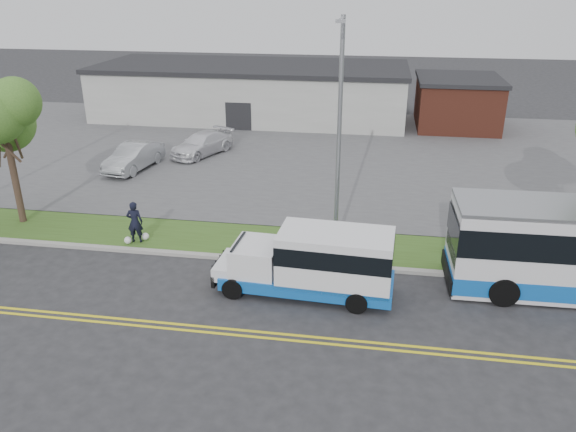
% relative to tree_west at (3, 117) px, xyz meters
% --- Properties ---
extents(ground, '(140.00, 140.00, 0.00)m').
position_rel_tree_west_xyz_m(ground, '(12.00, -3.20, -5.12)').
color(ground, '#28282B').
rests_on(ground, ground).
extents(lane_line_north, '(70.00, 0.12, 0.01)m').
position_rel_tree_west_xyz_m(lane_line_north, '(12.00, -7.05, -5.12)').
color(lane_line_north, yellow).
rests_on(lane_line_north, ground).
extents(lane_line_south, '(70.00, 0.12, 0.01)m').
position_rel_tree_west_xyz_m(lane_line_south, '(12.00, -7.35, -5.12)').
color(lane_line_south, yellow).
rests_on(lane_line_south, ground).
extents(curb, '(80.00, 0.30, 0.15)m').
position_rel_tree_west_xyz_m(curb, '(12.00, -2.10, -5.05)').
color(curb, '#9E9B93').
rests_on(curb, ground).
extents(verge, '(80.00, 3.30, 0.10)m').
position_rel_tree_west_xyz_m(verge, '(12.00, -0.30, -5.07)').
color(verge, '#37531B').
rests_on(verge, ground).
extents(parking_lot, '(80.00, 25.00, 0.10)m').
position_rel_tree_west_xyz_m(parking_lot, '(12.00, 13.80, -5.07)').
color(parking_lot, '#4C4C4F').
rests_on(parking_lot, ground).
extents(commercial_building, '(25.40, 10.40, 4.35)m').
position_rel_tree_west_xyz_m(commercial_building, '(6.00, 23.80, -2.94)').
color(commercial_building, '#9E9E99').
rests_on(commercial_building, ground).
extents(brick_wing, '(6.30, 7.30, 3.90)m').
position_rel_tree_west_xyz_m(brick_wing, '(22.50, 22.80, -3.16)').
color(brick_wing, brown).
rests_on(brick_wing, ground).
extents(tree_west, '(4.40, 4.40, 6.91)m').
position_rel_tree_west_xyz_m(tree_west, '(0.00, 0.00, 0.00)').
color(tree_west, '#392B1F').
rests_on(tree_west, verge).
extents(streetlight_near, '(0.35, 1.53, 9.50)m').
position_rel_tree_west_xyz_m(streetlight_near, '(15.00, -0.47, 0.11)').
color(streetlight_near, gray).
rests_on(streetlight_near, verge).
extents(shuttle_bus, '(6.73, 2.54, 2.54)m').
position_rel_tree_west_xyz_m(shuttle_bus, '(14.64, -4.26, -3.77)').
color(shuttle_bus, '#1055AF').
rests_on(shuttle_bus, ground).
extents(pedestrian, '(0.75, 0.55, 1.89)m').
position_rel_tree_west_xyz_m(pedestrian, '(6.31, -1.30, -4.08)').
color(pedestrian, black).
rests_on(pedestrian, verge).
extents(parked_car_a, '(2.35, 4.92, 1.55)m').
position_rel_tree_west_xyz_m(parked_car_a, '(2.03, 8.40, -4.25)').
color(parked_car_a, '#A8ACAF').
rests_on(parked_car_a, parking_lot).
extents(parked_car_b, '(3.79, 5.27, 1.42)m').
position_rel_tree_west_xyz_m(parked_car_b, '(5.18, 12.07, -4.31)').
color(parked_car_b, white).
rests_on(parked_car_b, parking_lot).
extents(grocery_bag_left, '(0.32, 0.32, 0.32)m').
position_rel_tree_west_xyz_m(grocery_bag_left, '(6.01, -1.55, -4.86)').
color(grocery_bag_left, white).
rests_on(grocery_bag_left, verge).
extents(grocery_bag_right, '(0.32, 0.32, 0.32)m').
position_rel_tree_west_xyz_m(grocery_bag_right, '(6.61, -1.05, -4.86)').
color(grocery_bag_right, white).
rests_on(grocery_bag_right, verge).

